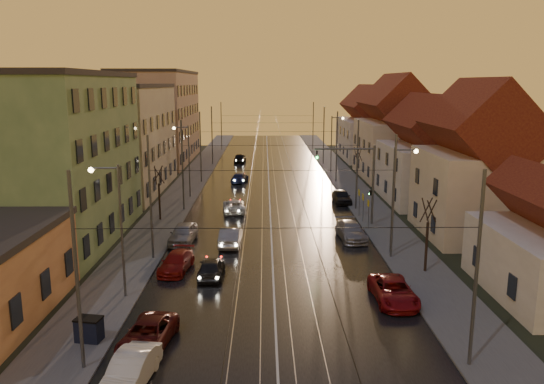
{
  "coord_description": "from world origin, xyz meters",
  "views": [
    {
      "loc": [
        -0.55,
        -27.55,
        12.51
      ],
      "look_at": [
        0.11,
        18.6,
        2.97
      ],
      "focal_mm": 35.0,
      "sensor_mm": 36.0,
      "label": 1
    }
  ],
  "objects_px": {
    "driving_car_3": "(240,178)",
    "parked_left_3": "(183,233)",
    "street_lamp_1": "(397,190)",
    "driving_car_4": "(240,158)",
    "parked_right_0": "(393,291)",
    "street_lamp_0": "(116,218)",
    "street_lamp_3": "(334,139)",
    "parked_left_0": "(130,371)",
    "driving_car_0": "(211,267)",
    "street_lamp_2": "(186,154)",
    "driving_car_1": "(230,236)",
    "driving_car_2": "(234,206)",
    "parked_left_1": "(148,335)",
    "dumpster": "(89,330)",
    "parked_left_2": "(176,262)",
    "parked_right_1": "(351,231)",
    "traffic_light_mast": "(362,175)",
    "parked_right_2": "(342,197)"
  },
  "relations": [
    {
      "from": "driving_car_0",
      "to": "parked_left_3",
      "type": "height_order",
      "value": "parked_left_3"
    },
    {
      "from": "parked_right_0",
      "to": "parked_left_1",
      "type": "bearing_deg",
      "value": -159.83
    },
    {
      "from": "driving_car_2",
      "to": "parked_left_0",
      "type": "xyz_separation_m",
      "value": [
        -2.66,
        -30.43,
        0.05
      ]
    },
    {
      "from": "street_lamp_0",
      "to": "parked_right_2",
      "type": "distance_m",
      "value": 30.41
    },
    {
      "from": "driving_car_1",
      "to": "driving_car_4",
      "type": "distance_m",
      "value": 44.11
    },
    {
      "from": "driving_car_4",
      "to": "parked_right_0",
      "type": "distance_m",
      "value": 56.34
    },
    {
      "from": "driving_car_0",
      "to": "traffic_light_mast",
      "type": "bearing_deg",
      "value": -133.08
    },
    {
      "from": "driving_car_0",
      "to": "street_lamp_2",
      "type": "bearing_deg",
      "value": -77.73
    },
    {
      "from": "street_lamp_0",
      "to": "parked_left_0",
      "type": "relative_size",
      "value": 1.93
    },
    {
      "from": "driving_car_3",
      "to": "parked_left_3",
      "type": "xyz_separation_m",
      "value": [
        -3.3,
        -25.93,
        0.14
      ]
    },
    {
      "from": "parked_left_1",
      "to": "parked_right_1",
      "type": "bearing_deg",
      "value": 61.55
    },
    {
      "from": "street_lamp_0",
      "to": "traffic_light_mast",
      "type": "height_order",
      "value": "street_lamp_0"
    },
    {
      "from": "parked_left_0",
      "to": "parked_right_1",
      "type": "height_order",
      "value": "parked_right_1"
    },
    {
      "from": "street_lamp_3",
      "to": "parked_left_3",
      "type": "distance_m",
      "value": 36.86
    },
    {
      "from": "parked_right_0",
      "to": "dumpster",
      "type": "distance_m",
      "value": 16.73
    },
    {
      "from": "street_lamp_0",
      "to": "driving_car_2",
      "type": "xyz_separation_m",
      "value": [
        5.56,
        21.15,
        -4.25
      ]
    },
    {
      "from": "parked_left_0",
      "to": "parked_right_1",
      "type": "xyz_separation_m",
      "value": [
        12.67,
        21.13,
        0.02
      ]
    },
    {
      "from": "street_lamp_0",
      "to": "driving_car_0",
      "type": "height_order",
      "value": "street_lamp_0"
    },
    {
      "from": "parked_left_0",
      "to": "driving_car_4",
      "type": "bearing_deg",
      "value": 96.07
    },
    {
      "from": "street_lamp_2",
      "to": "parked_left_2",
      "type": "relative_size",
      "value": 1.86
    },
    {
      "from": "parked_left_1",
      "to": "dumpster",
      "type": "relative_size",
      "value": 3.75
    },
    {
      "from": "street_lamp_1",
      "to": "parked_left_3",
      "type": "distance_m",
      "value": 16.94
    },
    {
      "from": "street_lamp_1",
      "to": "driving_car_3",
      "type": "xyz_separation_m",
      "value": [
        -12.83,
        29.05,
        -4.26
      ]
    },
    {
      "from": "parked_right_1",
      "to": "street_lamp_3",
      "type": "bearing_deg",
      "value": 80.75
    },
    {
      "from": "parked_left_1",
      "to": "parked_left_3",
      "type": "xyz_separation_m",
      "value": [
        -0.83,
        17.02,
        0.14
      ]
    },
    {
      "from": "driving_car_0",
      "to": "parked_right_0",
      "type": "bearing_deg",
      "value": 159.84
    },
    {
      "from": "street_lamp_3",
      "to": "parked_left_3",
      "type": "xyz_separation_m",
      "value": [
        -16.13,
        -32.88,
        -4.12
      ]
    },
    {
      "from": "parked_left_1",
      "to": "parked_right_1",
      "type": "xyz_separation_m",
      "value": [
        12.67,
        17.75,
        0.08
      ]
    },
    {
      "from": "driving_car_0",
      "to": "parked_left_2",
      "type": "xyz_separation_m",
      "value": [
        -2.47,
        1.2,
        -0.05
      ]
    },
    {
      "from": "driving_car_3",
      "to": "driving_car_4",
      "type": "relative_size",
      "value": 1.0
    },
    {
      "from": "dumpster",
      "to": "driving_car_3",
      "type": "bearing_deg",
      "value": 93.2
    },
    {
      "from": "street_lamp_0",
      "to": "street_lamp_3",
      "type": "xyz_separation_m",
      "value": [
        18.21,
        44.0,
        0.0
      ]
    },
    {
      "from": "parked_left_3",
      "to": "dumpster",
      "type": "distance_m",
      "value": 16.77
    },
    {
      "from": "driving_car_3",
      "to": "parked_right_2",
      "type": "distance_m",
      "value": 16.49
    },
    {
      "from": "driving_car_4",
      "to": "dumpster",
      "type": "xyz_separation_m",
      "value": [
        -4.67,
        -59.94,
        -0.04
      ]
    },
    {
      "from": "driving_car_2",
      "to": "driving_car_4",
      "type": "relative_size",
      "value": 1.04
    },
    {
      "from": "dumpster",
      "to": "street_lamp_1",
      "type": "bearing_deg",
      "value": 47.0
    },
    {
      "from": "street_lamp_2",
      "to": "traffic_light_mast",
      "type": "bearing_deg",
      "value": -35.07
    },
    {
      "from": "street_lamp_1",
      "to": "driving_car_4",
      "type": "relative_size",
      "value": 1.84
    },
    {
      "from": "driving_car_3",
      "to": "parked_left_3",
      "type": "bearing_deg",
      "value": 90.2
    },
    {
      "from": "traffic_light_mast",
      "to": "driving_car_3",
      "type": "distance_m",
      "value": 24.42
    },
    {
      "from": "driving_car_4",
      "to": "driving_car_2",
      "type": "bearing_deg",
      "value": 93.72
    },
    {
      "from": "street_lamp_3",
      "to": "parked_right_0",
      "type": "bearing_deg",
      "value": -92.81
    },
    {
      "from": "parked_left_0",
      "to": "driving_car_2",
      "type": "bearing_deg",
      "value": 92.64
    },
    {
      "from": "driving_car_4",
      "to": "parked_right_1",
      "type": "distance_m",
      "value": 43.95
    },
    {
      "from": "traffic_light_mast",
      "to": "parked_left_0",
      "type": "distance_m",
      "value": 29.25
    },
    {
      "from": "parked_right_1",
      "to": "parked_left_2",
      "type": "bearing_deg",
      "value": -155.44
    },
    {
      "from": "street_lamp_1",
      "to": "driving_car_2",
      "type": "relative_size",
      "value": 1.76
    },
    {
      "from": "parked_right_1",
      "to": "parked_left_3",
      "type": "bearing_deg",
      "value": 178.55
    },
    {
      "from": "parked_left_0",
      "to": "driving_car_1",
      "type": "bearing_deg",
      "value": 89.01
    }
  ]
}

